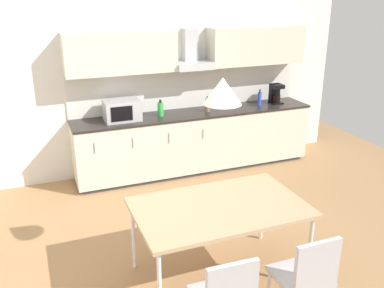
% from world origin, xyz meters
% --- Properties ---
extents(ground_plane, '(8.78, 7.30, 0.02)m').
position_xyz_m(ground_plane, '(0.00, 0.00, -0.01)').
color(ground_plane, '#9E754C').
extents(wall_back, '(7.03, 0.10, 2.75)m').
position_xyz_m(wall_back, '(0.00, 2.48, 1.37)').
color(wall_back, silver).
rests_on(wall_back, ground_plane).
extents(kitchen_counter, '(3.56, 0.62, 0.89)m').
position_xyz_m(kitchen_counter, '(1.05, 2.14, 0.45)').
color(kitchen_counter, '#333333').
rests_on(kitchen_counter, ground_plane).
extents(backsplash_tile, '(3.54, 0.02, 0.58)m').
position_xyz_m(backsplash_tile, '(1.05, 2.42, 1.18)').
color(backsplash_tile, silver).
rests_on(backsplash_tile, kitchen_counter).
extents(upper_wall_cabinets, '(3.54, 0.40, 0.55)m').
position_xyz_m(upper_wall_cabinets, '(1.05, 2.26, 1.77)').
color(upper_wall_cabinets, beige).
extents(microwave, '(0.48, 0.35, 0.28)m').
position_xyz_m(microwave, '(-0.02, 2.13, 1.03)').
color(microwave, '#ADADB2').
rests_on(microwave, kitchen_counter).
extents(coffee_maker, '(0.18, 0.19, 0.30)m').
position_xyz_m(coffee_maker, '(2.41, 2.16, 1.04)').
color(coffee_maker, black).
rests_on(coffee_maker, kitchen_counter).
extents(bottle_green, '(0.08, 0.08, 0.23)m').
position_xyz_m(bottle_green, '(0.53, 2.14, 0.99)').
color(bottle_green, green).
rests_on(bottle_green, kitchen_counter).
extents(bottle_blue, '(0.06, 0.06, 0.25)m').
position_xyz_m(bottle_blue, '(2.09, 2.10, 1.00)').
color(bottle_blue, blue).
rests_on(bottle_blue, kitchen_counter).
extents(bottle_brown, '(0.07, 0.07, 0.22)m').
position_xyz_m(bottle_brown, '(1.23, 2.11, 0.99)').
color(bottle_brown, brown).
rests_on(bottle_brown, kitchen_counter).
extents(dining_table, '(1.53, 0.95, 0.75)m').
position_xyz_m(dining_table, '(0.29, -0.33, 0.71)').
color(dining_table, tan).
rests_on(dining_table, ground_plane).
extents(chair_near_right, '(0.40, 0.40, 0.87)m').
position_xyz_m(chair_near_right, '(0.64, -1.19, 0.53)').
color(chair_near_right, '#B2B2B7').
rests_on(chair_near_right, ground_plane).
extents(pendant_lamp, '(0.32, 0.32, 0.22)m').
position_xyz_m(pendant_lamp, '(0.29, -0.33, 1.80)').
color(pendant_lamp, silver).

